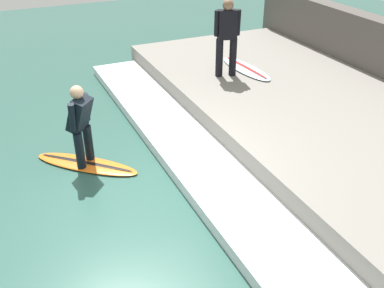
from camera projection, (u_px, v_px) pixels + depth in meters
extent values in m
plane|color=#2D564C|center=(153.00, 190.00, 7.26)|extent=(28.00, 28.00, 0.00)
cube|color=gray|center=(339.00, 131.00, 8.48)|extent=(4.40, 11.79, 0.52)
cube|color=silver|center=(207.00, 172.00, 7.56)|extent=(1.15, 11.20, 0.20)
ellipsoid|color=orange|center=(87.00, 164.00, 7.90)|extent=(1.76, 1.68, 0.06)
ellipsoid|color=black|center=(86.00, 162.00, 7.88)|extent=(1.37, 1.29, 0.01)
cylinder|color=black|center=(80.00, 150.00, 7.60)|extent=(0.15, 0.15, 0.66)
cylinder|color=black|center=(88.00, 142.00, 7.84)|extent=(0.15, 0.15, 0.66)
cube|color=black|center=(80.00, 114.00, 7.41)|extent=(0.54, 0.54, 0.62)
sphere|color=tan|center=(77.00, 92.00, 7.22)|extent=(0.22, 0.22, 0.22)
cylinder|color=black|center=(72.00, 118.00, 7.22)|extent=(0.11, 0.18, 0.52)
cylinder|color=black|center=(86.00, 107.00, 7.57)|extent=(0.11, 0.18, 0.52)
cylinder|color=black|center=(233.00, 57.00, 10.10)|extent=(0.17, 0.17, 0.85)
cylinder|color=black|center=(219.00, 58.00, 10.06)|extent=(0.17, 0.17, 0.85)
cube|color=black|center=(227.00, 25.00, 9.71)|extent=(0.46, 0.37, 0.64)
sphere|color=#846047|center=(228.00, 5.00, 9.51)|extent=(0.24, 0.24, 0.24)
cylinder|color=black|center=(238.00, 22.00, 9.73)|extent=(0.12, 0.13, 0.55)
cylinder|color=black|center=(217.00, 23.00, 9.67)|extent=(0.12, 0.13, 0.55)
ellipsoid|color=silver|center=(246.00, 69.00, 10.60)|extent=(0.64, 1.83, 0.06)
ellipsoid|color=#B21E1E|center=(246.00, 67.00, 10.58)|extent=(0.20, 1.66, 0.01)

